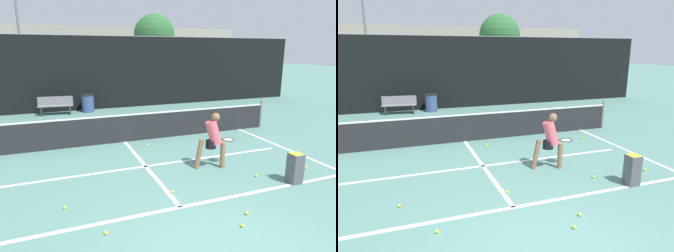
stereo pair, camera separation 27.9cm
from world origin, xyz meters
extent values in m
cube|color=white|center=(0.00, 1.69, 0.00)|extent=(11.00, 0.10, 0.01)
cube|color=white|center=(0.00, 3.98, 0.00)|extent=(8.25, 0.10, 0.01)
cube|color=white|center=(0.00, 4.01, 0.00)|extent=(0.10, 4.64, 0.01)
cube|color=white|center=(4.51, 4.01, 0.00)|extent=(0.10, 5.64, 0.01)
cylinder|color=slate|center=(5.50, 6.33, 0.53)|extent=(0.09, 0.09, 1.07)
cube|color=#232326|center=(0.00, 6.33, 0.47)|extent=(11.00, 0.02, 0.95)
cube|color=white|center=(0.00, 6.33, 0.92)|extent=(11.00, 0.03, 0.06)
cube|color=black|center=(0.00, 12.54, 1.84)|extent=(24.00, 0.06, 3.67)
cylinder|color=slate|center=(0.00, 12.54, 3.69)|extent=(24.00, 0.04, 0.04)
cylinder|color=#8C6042|center=(1.85, 3.19, 0.34)|extent=(0.13, 0.13, 0.67)
cylinder|color=#8C6042|center=(1.25, 3.37, 0.39)|extent=(0.28, 0.20, 0.78)
cylinder|color=black|center=(1.54, 3.28, 0.64)|extent=(0.27, 0.27, 0.20)
cylinder|color=#E55966|center=(1.60, 3.26, 0.95)|extent=(0.44, 0.33, 0.69)
sphere|color=#8C6042|center=(1.64, 3.25, 1.35)|extent=(0.22, 0.22, 0.22)
cylinder|color=#262628|center=(1.80, 3.43, 0.69)|extent=(0.30, 0.12, 0.03)
torus|color=#262628|center=(2.09, 3.34, 0.69)|extent=(0.43, 0.43, 0.02)
cylinder|color=beige|center=(2.09, 3.34, 0.69)|extent=(0.33, 0.33, 0.01)
sphere|color=#D1E033|center=(0.73, 0.67, 0.03)|extent=(0.07, 0.07, 0.07)
sphere|color=#D1E033|center=(1.04, 0.99, 0.03)|extent=(0.07, 0.07, 0.07)
sphere|color=#D1E033|center=(2.31, 2.36, 0.03)|extent=(0.07, 0.07, 0.07)
sphere|color=#D1E033|center=(0.08, 2.31, 0.03)|extent=(0.07, 0.07, 0.07)
sphere|color=#D1E033|center=(3.34, 2.35, 0.03)|extent=(0.07, 0.07, 0.07)
sphere|color=#D1E033|center=(-1.51, 1.33, 0.03)|extent=(0.07, 0.07, 0.07)
sphere|color=#D1E033|center=(3.92, 5.33, 0.03)|extent=(0.07, 0.07, 0.07)
sphere|color=#D1E033|center=(3.79, 2.29, 0.03)|extent=(0.07, 0.07, 0.07)
sphere|color=#D1E033|center=(0.56, 5.60, 0.03)|extent=(0.07, 0.07, 0.07)
sphere|color=#D1E033|center=(-2.10, 2.45, 0.03)|extent=(0.07, 0.07, 0.07)
cube|color=#4C4C51|center=(2.90, 1.78, 0.35)|extent=(0.28, 0.28, 0.70)
cube|color=#D1E033|center=(2.90, 1.78, 0.68)|extent=(0.25, 0.25, 0.06)
cube|color=slate|center=(-2.02, 11.73, 0.44)|extent=(1.62, 0.51, 0.04)
cube|color=slate|center=(-2.00, 11.91, 0.65)|extent=(1.59, 0.19, 0.42)
cube|color=#333338|center=(-2.65, 11.79, 0.22)|extent=(0.06, 0.32, 0.44)
cube|color=#333338|center=(-1.39, 11.67, 0.22)|extent=(0.06, 0.32, 0.44)
cylinder|color=#384C7F|center=(-0.51, 11.95, 0.41)|extent=(0.59, 0.59, 0.83)
cylinder|color=black|center=(-0.51, 11.95, 0.85)|extent=(0.62, 0.62, 0.04)
cube|color=navy|center=(1.12, 15.49, 0.46)|extent=(1.61, 4.53, 0.92)
cube|color=#1E2328|center=(1.12, 15.26, 1.23)|extent=(1.36, 2.72, 0.62)
cylinder|color=black|center=(1.85, 16.94, 0.30)|extent=(0.18, 0.60, 0.60)
cylinder|color=black|center=(1.85, 14.04, 0.30)|extent=(0.18, 0.60, 0.60)
cylinder|color=slate|center=(-3.69, 18.45, 4.58)|extent=(0.16, 0.16, 9.15)
cylinder|color=brown|center=(6.03, 20.78, 1.51)|extent=(0.28, 0.28, 3.01)
sphere|color=#2D6633|center=(6.03, 20.78, 4.17)|extent=(3.31, 3.31, 3.31)
cube|color=gray|center=(0.00, 29.20, 2.65)|extent=(36.00, 2.40, 5.30)
camera|label=1|loc=(-2.15, -3.13, 2.98)|focal=32.00mm
camera|label=2|loc=(-1.89, -3.23, 2.98)|focal=32.00mm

